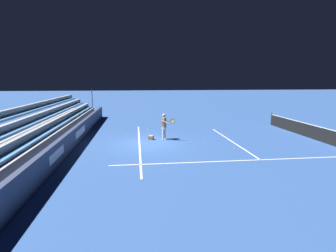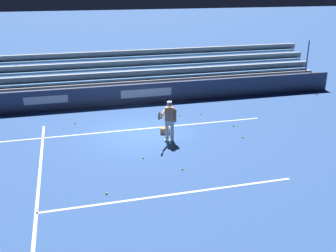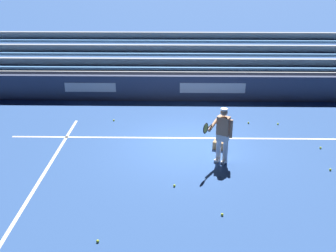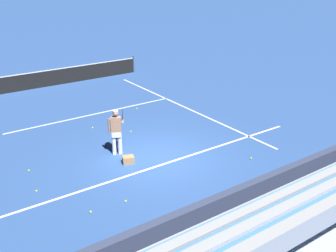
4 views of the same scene
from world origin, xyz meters
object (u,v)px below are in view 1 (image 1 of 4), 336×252
tennis_ball_on_baseline (122,133)px  tennis_ball_far_left (120,136)px  ball_box_cardboard (151,138)px  tennis_ball_near_player (205,139)px  tennis_net (312,132)px  tennis_player (164,126)px  tennis_ball_toward_net (111,156)px  tennis_ball_by_box (148,130)px  tennis_ball_far_right (166,130)px  tennis_ball_midcourt (234,149)px  tennis_ball_stray_back (190,143)px

tennis_ball_on_baseline → tennis_ball_far_left: bearing=-4.5°
ball_box_cardboard → tennis_ball_far_left: size_ratio=6.06×
tennis_ball_near_player → tennis_net: bearing=83.8°
tennis_player → ball_box_cardboard: (-0.05, -0.90, -0.76)m
tennis_ball_far_left → tennis_net: (2.40, 13.05, 0.46)m
tennis_ball_toward_net → tennis_ball_by_box: bearing=162.4°
tennis_player → tennis_net: bearing=84.1°
tennis_ball_far_right → tennis_ball_far_left: (1.78, -3.52, 0.00)m
tennis_player → tennis_ball_far_left: tennis_player is taller
tennis_ball_near_player → tennis_ball_midcourt: bearing=19.9°
tennis_ball_far_right → tennis_ball_stray_back: bearing=12.0°
tennis_ball_stray_back → tennis_ball_near_player: 1.72m
tennis_ball_stray_back → tennis_ball_far_right: bearing=-168.0°
tennis_ball_by_box → tennis_ball_toward_net: bearing=-17.6°
tennis_ball_near_player → tennis_ball_far_left: 5.98m
tennis_ball_on_baseline → tennis_player: bearing=50.3°
tennis_ball_far_left → tennis_ball_midcourt: (4.42, 6.78, 0.00)m
tennis_ball_toward_net → tennis_ball_near_player: size_ratio=1.00×
tennis_ball_far_right → tennis_ball_toward_net: bearing=-28.2°
tennis_player → tennis_ball_stray_back: tennis_player is taller
tennis_ball_toward_net → tennis_ball_far_right: same height
tennis_ball_toward_net → tennis_ball_on_baseline: (-6.16, 0.25, 0.00)m
tennis_ball_stray_back → tennis_ball_far_left: size_ratio=1.00×
tennis_ball_stray_back → tennis_ball_midcourt: (1.66, 2.30, 0.00)m
tennis_ball_by_box → tennis_ball_near_player: bearing=45.8°
tennis_ball_toward_net → tennis_ball_far_right: size_ratio=1.00×
tennis_ball_on_baseline → tennis_ball_midcourt: same height
tennis_ball_midcourt → tennis_ball_far_left: bearing=-123.1°
tennis_ball_stray_back → tennis_ball_near_player: bearing=131.9°
tennis_ball_midcourt → tennis_ball_by_box: (-6.40, -4.70, 0.00)m
tennis_ball_stray_back → tennis_ball_midcourt: same height
tennis_ball_on_baseline → tennis_ball_near_player: size_ratio=1.00×
tennis_net → tennis_ball_by_box: bearing=-111.8°
tennis_ball_toward_net → tennis_net: 13.48m
tennis_ball_far_left → ball_box_cardboard: bearing=58.5°
ball_box_cardboard → tennis_ball_far_right: (-3.08, 1.40, -0.10)m
tennis_ball_midcourt → tennis_net: size_ratio=0.01×
tennis_ball_on_baseline → tennis_ball_near_player: same height
tennis_ball_far_right → tennis_ball_midcourt: same height
tennis_ball_far_left → tennis_ball_by_box: size_ratio=1.00×
tennis_player → tennis_ball_near_player: size_ratio=25.98×
ball_box_cardboard → tennis_ball_by_box: (-3.28, -0.04, -0.10)m
tennis_ball_on_baseline → tennis_net: size_ratio=0.01×
tennis_ball_far_right → tennis_ball_far_left: bearing=-63.2°
ball_box_cardboard → tennis_ball_far_left: bearing=-121.5°
tennis_ball_on_baseline → tennis_ball_by_box: size_ratio=1.00×
tennis_ball_toward_net → tennis_ball_far_right: 7.78m
tennis_ball_near_player → tennis_ball_by_box: same height
tennis_player → tennis_ball_toward_net: size_ratio=25.98×
tennis_ball_stray_back → tennis_ball_midcourt: bearing=54.2°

